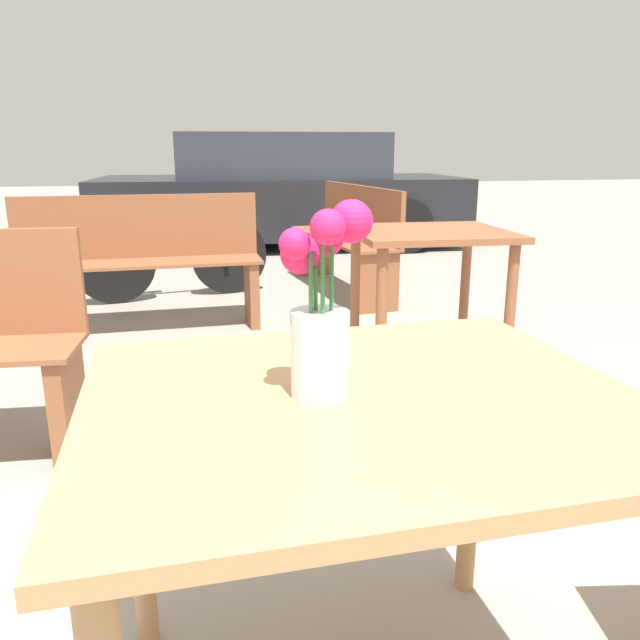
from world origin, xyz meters
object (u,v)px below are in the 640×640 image
at_px(bench_near, 140,259).
at_px(parked_car, 280,193).
at_px(table_back, 429,260).
at_px(table_front, 359,446).
at_px(bicycle, 174,257).
at_px(flower_vase, 321,318).
at_px(bench_far, 349,235).

relative_size(bench_near, parked_car, 0.35).
bearing_deg(table_back, table_front, -115.47).
relative_size(bicycle, parked_car, 0.34).
relative_size(flower_vase, table_back, 0.43).
height_order(table_front, bicycle, table_front).
bearing_deg(parked_car, table_front, -97.70).
relative_size(flower_vase, parked_car, 0.08).
bearing_deg(bicycle, flower_vase, -85.77).
bearing_deg(parked_car, bench_near, -112.71).
xyz_separation_m(bench_far, parked_car, (-0.14, 2.68, 0.16)).
distance_m(bicycle, parked_car, 2.94).
relative_size(bench_near, bicycle, 1.04).
distance_m(table_front, bicycle, 3.96).
bearing_deg(bench_far, parked_car, 92.94).
bearing_deg(bench_near, table_back, -41.99).
bearing_deg(bench_far, flower_vase, -105.71).
relative_size(bench_near, bench_far, 0.96).
xyz_separation_m(table_front, table_back, (0.87, 1.83, -0.01)).
bearing_deg(table_front, bench_near, 100.20).
distance_m(flower_vase, bench_near, 3.18).
height_order(bench_near, bicycle, bench_near).
distance_m(table_front, bench_far, 4.03).
height_order(flower_vase, bench_near, flower_vase).
height_order(table_front, flower_vase, flower_vase).
bearing_deg(table_back, parked_car, 89.78).
relative_size(table_front, bicycle, 0.65).
relative_size(table_front, flower_vase, 2.90).
height_order(table_back, parked_car, parked_car).
bearing_deg(table_back, flower_vase, -117.19).
bearing_deg(table_back, bench_far, 85.67).
height_order(bicycle, parked_car, parked_car).
distance_m(flower_vase, table_back, 2.07).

